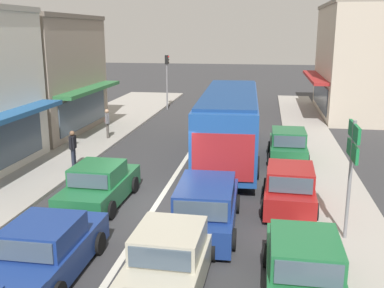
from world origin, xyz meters
TOP-DOWN VIEW (x-y plane):
  - ground_plane at (0.00, 0.00)m, footprint 140.00×140.00m
  - lane_centre_line at (0.00, 4.00)m, footprint 0.20×28.00m
  - sidewalk_left at (-6.80, 6.00)m, footprint 5.20×44.00m
  - kerb_right at (6.20, 6.00)m, footprint 2.80×44.00m
  - shopfront_mid_block at (-10.18, 10.06)m, footprint 7.80×8.17m
  - building_right_far at (11.48, 19.41)m, footprint 8.78×10.34m
  - city_bus at (2.03, 6.34)m, footprint 3.04×10.94m
  - sedan_behind_bus_mid at (1.55, -4.96)m, footprint 1.97×4.24m
  - sedan_adjacent_lane_lead at (-1.55, -5.13)m, footprint 1.91×4.21m
  - sedan_queue_gap_filler at (-2.00, -0.27)m, footprint 1.95×4.23m
  - wagon_behind_bus_near at (2.01, -1.79)m, footprint 2.03×4.54m
  - parked_hatchback_kerb_front at (4.67, -4.98)m, footprint 1.83×3.71m
  - parked_hatchback_kerb_second at (4.61, 0.44)m, footprint 1.91×3.75m
  - parked_hatchback_kerb_third at (4.80, 6.35)m, footprint 1.82×3.70m
  - traffic_light_downstreet at (-3.87, 19.35)m, footprint 0.33×0.24m
  - directional_road_sign at (6.11, -1.98)m, footprint 0.10×1.40m
  - pedestrian_with_handbag_near at (-5.01, 8.94)m, footprint 0.42×0.64m
  - pedestrian_browsing_midblock at (-4.57, 3.35)m, footprint 0.25×0.57m

SIDE VIEW (x-z plane):
  - ground_plane at x=0.00m, z-range 0.00..0.00m
  - lane_centre_line at x=0.00m, z-range 0.00..0.01m
  - kerb_right at x=6.20m, z-range 0.00..0.12m
  - sidewalk_left at x=-6.80m, z-range 0.00..0.14m
  - sedan_behind_bus_mid at x=1.55m, z-range -0.07..1.40m
  - sedan_adjacent_lane_lead at x=-1.55m, z-range -0.07..1.40m
  - sedan_queue_gap_filler at x=-2.00m, z-range -0.07..1.40m
  - parked_hatchback_kerb_front at x=4.67m, z-range -0.06..1.48m
  - parked_hatchback_kerb_second at x=4.61m, z-range -0.06..1.48m
  - parked_hatchback_kerb_third at x=4.80m, z-range -0.06..1.48m
  - wagon_behind_bus_near at x=2.01m, z-range -0.04..1.53m
  - pedestrian_browsing_midblock at x=-4.57m, z-range 0.25..1.88m
  - pedestrian_with_handbag_near at x=-5.01m, z-range 0.25..1.88m
  - city_bus at x=2.03m, z-range 0.27..3.49m
  - directional_road_sign at x=6.11m, z-range 0.90..4.50m
  - traffic_light_downstreet at x=-3.87m, z-range 0.75..4.95m
  - shopfront_mid_block at x=-10.18m, z-range 0.00..6.87m
  - building_right_far at x=11.48m, z-range -0.01..7.88m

